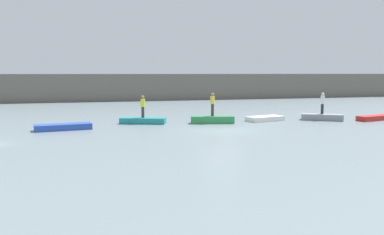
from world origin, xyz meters
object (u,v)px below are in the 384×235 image
(rowboat_blue, at_px, (63,127))
(rowboat_red, at_px, (377,118))
(person_white_shirt, at_px, (322,102))
(person_hiviz_shirt, at_px, (143,105))
(person_yellow_shirt, at_px, (213,103))
(rowboat_white, at_px, (265,119))
(rowboat_grey, at_px, (322,117))
(rowboat_green, at_px, (212,120))
(rowboat_teal, at_px, (143,121))

(rowboat_blue, xyz_separation_m, rowboat_red, (23.94, -0.75, -0.01))
(rowboat_blue, distance_m, person_white_shirt, 19.65)
(rowboat_red, xyz_separation_m, person_hiviz_shirt, (-18.40, 2.65, 1.17))
(person_white_shirt, relative_size, person_yellow_shirt, 0.98)
(rowboat_blue, bearing_deg, person_white_shirt, -7.64)
(rowboat_white, bearing_deg, person_hiviz_shirt, 162.16)
(rowboat_grey, bearing_deg, person_white_shirt, 120.23)
(rowboat_green, height_order, rowboat_red, rowboat_green)
(rowboat_red, relative_size, person_hiviz_shirt, 2.33)
(rowboat_white, bearing_deg, rowboat_green, 171.80)
(rowboat_blue, xyz_separation_m, rowboat_teal, (5.54, 1.89, 0.02))
(rowboat_blue, relative_size, rowboat_white, 1.23)
(rowboat_teal, xyz_separation_m, rowboat_green, (5.05, -1.18, 0.05))
(person_hiviz_shirt, bearing_deg, rowboat_white, -4.82)
(rowboat_green, relative_size, rowboat_grey, 1.01)
(rowboat_blue, bearing_deg, person_yellow_shirt, -4.55)
(rowboat_green, bearing_deg, person_hiviz_shirt, 178.77)
(person_yellow_shirt, distance_m, person_hiviz_shirt, 5.19)
(rowboat_grey, relative_size, person_hiviz_shirt, 1.91)
(rowboat_white, xyz_separation_m, person_white_shirt, (4.55, -0.83, 1.26))
(person_yellow_shirt, bearing_deg, person_white_shirt, -2.87)
(rowboat_teal, height_order, rowboat_red, rowboat_teal)
(rowboat_teal, xyz_separation_m, rowboat_white, (9.51, -0.80, -0.04))
(rowboat_teal, relative_size, person_white_shirt, 1.95)
(rowboat_teal, xyz_separation_m, person_white_shirt, (14.07, -1.63, 1.22))
(rowboat_blue, relative_size, rowboat_grey, 1.15)
(rowboat_grey, height_order, person_yellow_shirt, person_yellow_shirt)
(rowboat_blue, height_order, rowboat_teal, rowboat_teal)
(rowboat_red, xyz_separation_m, person_white_shirt, (-4.33, 1.01, 1.25))
(rowboat_white, height_order, person_yellow_shirt, person_yellow_shirt)
(person_white_shirt, relative_size, person_hiviz_shirt, 1.04)
(rowboat_teal, xyz_separation_m, rowboat_grey, (14.07, -1.63, 0.03))
(rowboat_teal, height_order, person_yellow_shirt, person_yellow_shirt)
(rowboat_teal, height_order, person_white_shirt, person_white_shirt)
(rowboat_grey, relative_size, person_white_shirt, 1.84)
(rowboat_teal, bearing_deg, rowboat_blue, -142.04)
(rowboat_white, xyz_separation_m, rowboat_red, (8.89, -1.84, 0.01))
(rowboat_red, xyz_separation_m, person_yellow_shirt, (-13.35, 1.47, 1.33))
(rowboat_white, relative_size, person_hiviz_shirt, 1.79)
(person_yellow_shirt, bearing_deg, rowboat_white, 4.82)
(rowboat_teal, bearing_deg, person_yellow_shirt, 5.98)
(rowboat_blue, relative_size, person_yellow_shirt, 2.07)
(rowboat_green, bearing_deg, person_yellow_shirt, -168.10)
(rowboat_green, height_order, person_white_shirt, person_white_shirt)
(rowboat_grey, distance_m, person_yellow_shirt, 9.12)
(rowboat_red, bearing_deg, rowboat_grey, 153.54)
(rowboat_red, height_order, person_white_shirt, person_white_shirt)
(rowboat_blue, xyz_separation_m, person_white_shirt, (19.61, 0.26, 1.24))
(rowboat_white, relative_size, rowboat_red, 0.77)
(rowboat_white, distance_m, person_hiviz_shirt, 9.62)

